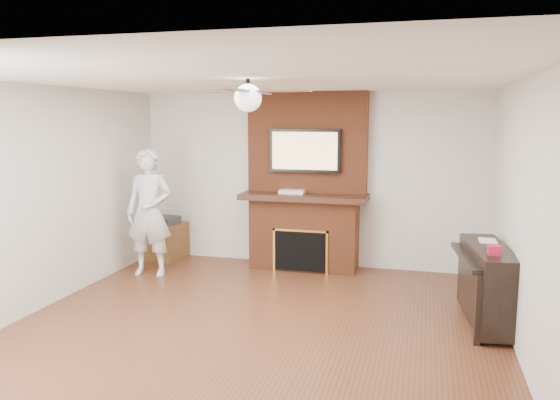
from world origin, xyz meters
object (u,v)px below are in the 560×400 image
(person, at_px, (149,213))
(side_table, at_px, (164,239))
(fireplace, at_px, (305,199))
(piano, at_px, (487,283))

(person, distance_m, side_table, 1.05)
(fireplace, distance_m, piano, 2.89)
(side_table, height_order, piano, piano)
(fireplace, distance_m, side_table, 2.31)
(fireplace, xyz_separation_m, piano, (2.30, -1.66, -0.55))
(person, bearing_deg, side_table, 97.87)
(fireplace, height_order, side_table, fireplace)
(person, bearing_deg, fireplace, 17.36)
(person, height_order, side_table, person)
(fireplace, bearing_deg, person, -154.99)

